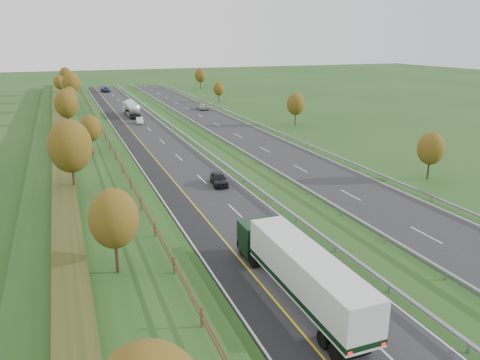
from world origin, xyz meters
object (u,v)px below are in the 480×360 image
object	(u,v)px
box_lorry	(299,271)
car_oncoming	(203,107)
car_small_far	(105,90)
road_tanker	(131,108)
car_silver_mid	(140,120)
car_dark_near	(219,179)

from	to	relation	value
box_lorry	car_oncoming	size ratio (longest dim) A/B	3.11
car_small_far	road_tanker	bearing A→B (deg)	-96.91
car_silver_mid	car_small_far	size ratio (longest dim) A/B	0.72
box_lorry	car_small_far	bearing A→B (deg)	89.70
box_lorry	car_silver_mid	distance (m)	72.74
car_silver_mid	road_tanker	bearing A→B (deg)	96.59
box_lorry	car_oncoming	distance (m)	89.37
box_lorry	road_tanker	distance (m)	83.40
box_lorry	car_dark_near	bearing A→B (deg)	82.87
road_tanker	car_silver_mid	bearing A→B (deg)	-89.98
road_tanker	car_small_far	size ratio (longest dim) A/B	2.05
box_lorry	car_oncoming	bearing A→B (deg)	77.46
road_tanker	car_dark_near	world-z (taller)	road_tanker
road_tanker	car_oncoming	distance (m)	18.42
car_dark_near	car_silver_mid	distance (m)	46.02
car_dark_near	car_small_far	world-z (taller)	car_small_far
car_dark_near	car_small_far	xyz separation A→B (m)	(-2.63, 109.35, 0.05)
box_lorry	car_dark_near	size ratio (longest dim) A/B	3.74
road_tanker	car_oncoming	bearing A→B (deg)	12.04
box_lorry	car_silver_mid	size ratio (longest dim) A/B	4.14
car_dark_near	car_silver_mid	world-z (taller)	car_dark_near
box_lorry	car_small_far	world-z (taller)	box_lorry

